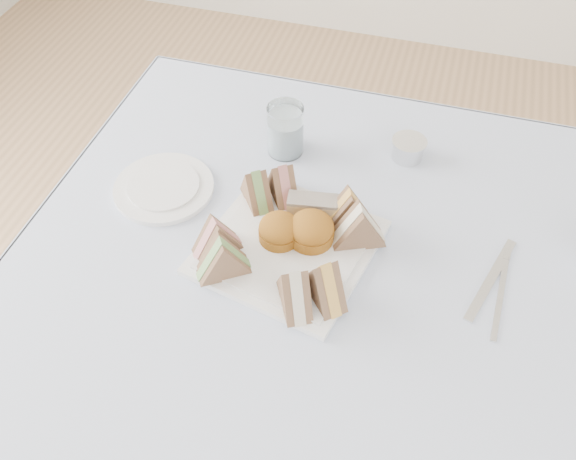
# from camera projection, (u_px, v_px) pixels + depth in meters

# --- Properties ---
(floor) EXTENTS (4.00, 4.00, 0.00)m
(floor) POSITION_uv_depth(u_px,v_px,m) (304.00, 449.00, 1.56)
(floor) COLOR #9E7751
(floor) RESTS_ON ground
(table) EXTENTS (0.90, 0.90, 0.74)m
(table) POSITION_uv_depth(u_px,v_px,m) (307.00, 380.00, 1.28)
(table) COLOR brown
(table) RESTS_ON floor
(tablecloth) EXTENTS (1.02, 1.02, 0.01)m
(tablecloth) POSITION_uv_depth(u_px,v_px,m) (313.00, 272.00, 1.01)
(tablecloth) COLOR #B3C5EB
(tablecloth) RESTS_ON table
(serving_plate) EXTENTS (0.32, 0.32, 0.01)m
(serving_plate) POSITION_uv_depth(u_px,v_px,m) (288.00, 247.00, 1.03)
(serving_plate) COLOR white
(serving_plate) RESTS_ON tablecloth
(sandwich_fl_a) EXTENTS (0.09, 0.08, 0.07)m
(sandwich_fl_a) POSITION_uv_depth(u_px,v_px,m) (216.00, 235.00, 0.99)
(sandwich_fl_a) COLOR brown
(sandwich_fl_a) RESTS_ON serving_plate
(sandwich_fl_b) EXTENTS (0.10, 0.08, 0.08)m
(sandwich_fl_b) POSITION_uv_depth(u_px,v_px,m) (223.00, 256.00, 0.96)
(sandwich_fl_b) COLOR brown
(sandwich_fl_b) RESTS_ON serving_plate
(sandwich_fr_a) EXTENTS (0.09, 0.09, 0.08)m
(sandwich_fr_a) POSITION_uv_depth(u_px,v_px,m) (324.00, 280.00, 0.93)
(sandwich_fr_a) COLOR brown
(sandwich_fr_a) RESTS_ON serving_plate
(sandwich_fr_b) EXTENTS (0.08, 0.10, 0.08)m
(sandwich_fr_b) POSITION_uv_depth(u_px,v_px,m) (295.00, 288.00, 0.92)
(sandwich_fr_b) COLOR brown
(sandwich_fr_b) RESTS_ON serving_plate
(sandwich_bl_a) EXTENTS (0.08, 0.09, 0.07)m
(sandwich_bl_a) POSITION_uv_depth(u_px,v_px,m) (256.00, 187.00, 1.07)
(sandwich_bl_a) COLOR brown
(sandwich_bl_a) RESTS_ON serving_plate
(sandwich_bl_b) EXTENTS (0.08, 0.09, 0.07)m
(sandwich_bl_b) POSITION_uv_depth(u_px,v_px,m) (282.00, 181.00, 1.07)
(sandwich_bl_b) COLOR brown
(sandwich_bl_b) RESTS_ON serving_plate
(sandwich_br_a) EXTENTS (0.10, 0.08, 0.08)m
(sandwich_br_a) POSITION_uv_depth(u_px,v_px,m) (359.00, 224.00, 1.00)
(sandwich_br_a) COLOR brown
(sandwich_br_a) RESTS_ON serving_plate
(sandwich_br_b) EXTENTS (0.09, 0.07, 0.07)m
(sandwich_br_b) POSITION_uv_depth(u_px,v_px,m) (349.00, 206.00, 1.03)
(sandwich_br_b) COLOR brown
(sandwich_br_b) RESTS_ON serving_plate
(scone_left) EXTENTS (0.09, 0.09, 0.05)m
(scone_left) POSITION_uv_depth(u_px,v_px,m) (279.00, 230.00, 1.02)
(scone_left) COLOR #915016
(scone_left) RESTS_ON serving_plate
(scone_right) EXTENTS (0.10, 0.10, 0.05)m
(scone_right) POSITION_uv_depth(u_px,v_px,m) (311.00, 230.00, 1.01)
(scone_right) COLOR #915016
(scone_right) RESTS_ON serving_plate
(pastry_slice) EXTENTS (0.09, 0.05, 0.04)m
(pastry_slice) POSITION_uv_depth(u_px,v_px,m) (313.00, 207.00, 1.05)
(pastry_slice) COLOR beige
(pastry_slice) RESTS_ON serving_plate
(side_plate) EXTENTS (0.19, 0.19, 0.01)m
(side_plate) POSITION_uv_depth(u_px,v_px,m) (164.00, 188.00, 1.12)
(side_plate) COLOR white
(side_plate) RESTS_ON tablecloth
(water_glass) EXTENTS (0.09, 0.09, 0.10)m
(water_glass) POSITION_uv_depth(u_px,v_px,m) (285.00, 130.00, 1.16)
(water_glass) COLOR white
(water_glass) RESTS_ON tablecloth
(tea_strainer) EXTENTS (0.09, 0.09, 0.04)m
(tea_strainer) POSITION_uv_depth(u_px,v_px,m) (408.00, 150.00, 1.17)
(tea_strainer) COLOR silver
(tea_strainer) RESTS_ON tablecloth
(knife) EXTENTS (0.07, 0.19, 0.00)m
(knife) POSITION_uv_depth(u_px,v_px,m) (491.00, 279.00, 0.99)
(knife) COLOR silver
(knife) RESTS_ON tablecloth
(fork) EXTENTS (0.02, 0.17, 0.00)m
(fork) POSITION_uv_depth(u_px,v_px,m) (500.00, 299.00, 0.96)
(fork) COLOR silver
(fork) RESTS_ON tablecloth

